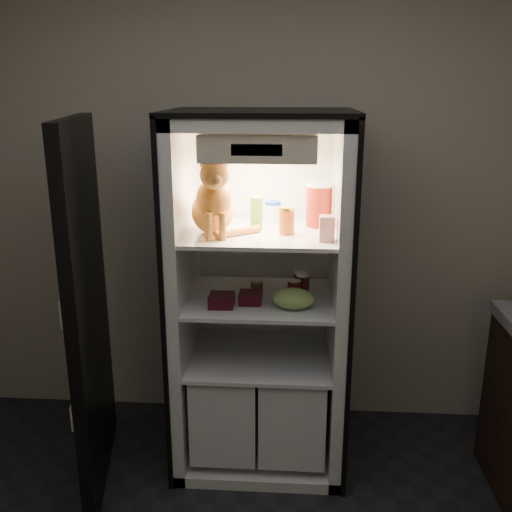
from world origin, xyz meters
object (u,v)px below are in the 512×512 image
(refrigerator, at_px, (261,318))
(tabby_cat, at_px, (214,203))
(cream_carton, at_px, (327,228))
(condiment_jar, at_px, (257,288))
(soda_can_b, at_px, (302,287))
(grape_bag, at_px, (293,299))
(parmesan_shaker, at_px, (256,213))
(mayo_tub, at_px, (273,212))
(salsa_jar, at_px, (287,221))
(berry_box_left, at_px, (222,300))
(pepper_jar, at_px, (319,205))
(soda_can_a, at_px, (300,283))
(berry_box_right, at_px, (250,298))
(soda_can_c, at_px, (294,292))

(refrigerator, bearing_deg, tabby_cat, -145.63)
(cream_carton, height_order, condiment_jar, cream_carton)
(soda_can_b, height_order, grape_bag, soda_can_b)
(parmesan_shaker, relative_size, mayo_tub, 1.43)
(parmesan_shaker, bearing_deg, salsa_jar, -29.41)
(tabby_cat, relative_size, berry_box_left, 3.40)
(parmesan_shaker, height_order, salsa_jar, parmesan_shaker)
(mayo_tub, bearing_deg, refrigerator, -115.96)
(parmesan_shaker, xyz_separation_m, pepper_jar, (0.31, 0.09, 0.03))
(refrigerator, distance_m, condiment_jar, 0.20)
(tabby_cat, relative_size, parmesan_shaker, 2.49)
(soda_can_b, xyz_separation_m, condiment_jar, (-0.23, 0.03, -0.02))
(soda_can_a, distance_m, berry_box_left, 0.44)
(soda_can_a, height_order, berry_box_left, soda_can_a)
(tabby_cat, height_order, parmesan_shaker, tabby_cat)
(cream_carton, height_order, soda_can_a, cream_carton)
(berry_box_left, bearing_deg, soda_can_b, 17.68)
(cream_carton, height_order, berry_box_right, cream_carton)
(mayo_tub, relative_size, soda_can_a, 0.98)
(condiment_jar, bearing_deg, pepper_jar, 19.72)
(salsa_jar, xyz_separation_m, berry_box_left, (-0.31, -0.09, -0.39))
(tabby_cat, relative_size, berry_box_right, 3.69)
(soda_can_a, distance_m, soda_can_c, 0.14)
(refrigerator, distance_m, berry_box_right, 0.24)
(mayo_tub, relative_size, condiment_jar, 1.31)
(parmesan_shaker, relative_size, soda_can_b, 1.29)
(grape_bag, height_order, berry_box_left, grape_bag)
(parmesan_shaker, relative_size, salsa_jar, 1.24)
(pepper_jar, height_order, condiment_jar, pepper_jar)
(pepper_jar, height_order, cream_carton, pepper_jar)
(soda_can_c, distance_m, berry_box_right, 0.22)
(grape_bag, height_order, berry_box_right, grape_bag)
(refrigerator, distance_m, soda_can_b, 0.31)
(refrigerator, height_order, cream_carton, refrigerator)
(mayo_tub, distance_m, pepper_jar, 0.25)
(soda_can_c, bearing_deg, berry_box_right, -177.04)
(parmesan_shaker, xyz_separation_m, berry_box_left, (-0.16, -0.18, -0.40))
(tabby_cat, height_order, pepper_jar, tabby_cat)
(parmesan_shaker, bearing_deg, tabby_cat, -149.10)
(mayo_tub, relative_size, soda_can_b, 0.90)
(pepper_jar, bearing_deg, condiment_jar, -160.28)
(tabby_cat, height_order, salsa_jar, tabby_cat)
(salsa_jar, bearing_deg, berry_box_left, -164.12)
(mayo_tub, height_order, berry_box_right, mayo_tub)
(tabby_cat, relative_size, pepper_jar, 1.83)
(salsa_jar, distance_m, berry_box_left, 0.51)
(tabby_cat, xyz_separation_m, berry_box_left, (0.04, -0.06, -0.47))
(grape_bag, bearing_deg, berry_box_left, 179.24)
(soda_can_c, bearing_deg, refrigerator, 140.29)
(condiment_jar, bearing_deg, mayo_tub, 66.12)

